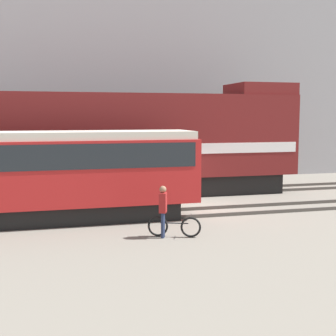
{
  "coord_description": "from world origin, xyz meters",
  "views": [
    {
      "loc": [
        -6.08,
        -19.15,
        3.99
      ],
      "look_at": [
        -1.1,
        -0.39,
        1.8
      ],
      "focal_mm": 50.0,
      "sensor_mm": 36.0,
      "label": 1
    }
  ],
  "objects_px": {
    "person": "(163,206)",
    "bicycle": "(174,227)",
    "freight_locomotive": "(123,143)",
    "streetcar": "(36,171)"
  },
  "relations": [
    {
      "from": "freight_locomotive",
      "to": "streetcar",
      "type": "bearing_deg",
      "value": -129.47
    },
    {
      "from": "freight_locomotive",
      "to": "streetcar",
      "type": "relative_size",
      "value": 1.48
    },
    {
      "from": "bicycle",
      "to": "streetcar",
      "type": "bearing_deg",
      "value": 143.65
    },
    {
      "from": "freight_locomotive",
      "to": "person",
      "type": "relative_size",
      "value": 10.36
    },
    {
      "from": "bicycle",
      "to": "person",
      "type": "relative_size",
      "value": 0.97
    },
    {
      "from": "bicycle",
      "to": "person",
      "type": "xyz_separation_m",
      "value": [
        -0.38,
        0.01,
        0.7
      ]
    },
    {
      "from": "freight_locomotive",
      "to": "bicycle",
      "type": "bearing_deg",
      "value": -87.61
    },
    {
      "from": "freight_locomotive",
      "to": "bicycle",
      "type": "relative_size",
      "value": 10.66
    },
    {
      "from": "bicycle",
      "to": "person",
      "type": "distance_m",
      "value": 0.8
    },
    {
      "from": "person",
      "to": "bicycle",
      "type": "bearing_deg",
      "value": -0.89
    }
  ]
}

